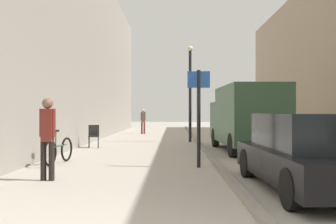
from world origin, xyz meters
The scene contains 11 objects.
ground_plane centered at (0.00, 12.00, 0.00)m, with size 80.00×80.00×0.00m, color #A8A093.
building_facade_left centered at (-4.81, 12.00, 4.71)m, with size 2.42×40.00×9.41m, color gray.
kerb_strip centered at (1.58, 12.00, 0.06)m, with size 0.16×40.00×0.12m, color gray.
pedestrian_main_foreground centered at (-2.34, 4.95, 1.03)m, with size 0.36×0.23×1.79m.
pedestrian_mid_block centered at (-1.65, 21.95, 0.98)m, with size 0.34×0.22×1.70m.
delivery_van centered at (3.12, 10.92, 1.30)m, with size 2.15×5.29×2.42m.
parked_car centered at (2.93, 4.05, 0.71)m, with size 1.96×4.26×1.45m.
street_sign_post centered at (1.06, 6.88, 1.55)m, with size 0.60×0.10×2.60m.
lamp_post centered at (1.22, 15.26, 2.72)m, with size 0.28×0.28×4.76m.
bicycle_leaning centered at (-2.90, 7.53, 0.38)m, with size 0.32×1.76×0.98m.
cafe_chair_near_window centered at (-2.93, 12.34, 0.55)m, with size 0.51×0.51×0.94m.
Camera 1 is at (0.37, -2.98, 1.48)m, focal length 39.44 mm.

